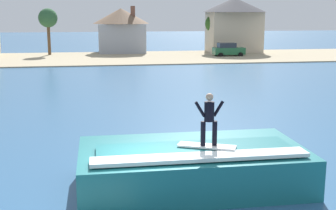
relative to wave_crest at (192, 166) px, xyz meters
The scene contains 10 objects.
ground_plane 2.16m from the wave_crest, 157.67° to the right, with size 260.00×260.00×0.00m, color #305D87.
wave_crest is the anchor object (origin of this frame).
surfboard 1.02m from the wave_crest, 52.10° to the right, with size 1.91×1.23×0.06m.
surfer 1.92m from the wave_crest, 50.30° to the right, with size 0.97×0.32×1.71m.
shoreline_bank 44.66m from the wave_crest, 92.43° to the left, with size 120.00×17.39×0.13m.
car_far_shore 46.70m from the wave_crest, 71.83° to the left, with size 4.16×2.07×1.86m.
house_gabled_white 53.01m from the wave_crest, 71.20° to the left, with size 9.16×9.16×7.93m.
house_small_cottage 52.58m from the wave_crest, 89.10° to the left, with size 8.14×8.14×6.74m.
tree_tall_bare 52.70m from the wave_crest, 74.32° to the left, with size 2.64×2.64×5.55m.
tree_short_bushy 50.85m from the wave_crest, 100.47° to the left, with size 2.57×2.57×6.38m.
Camera 1 is at (-1.23, -13.39, 5.76)m, focal length 48.33 mm.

